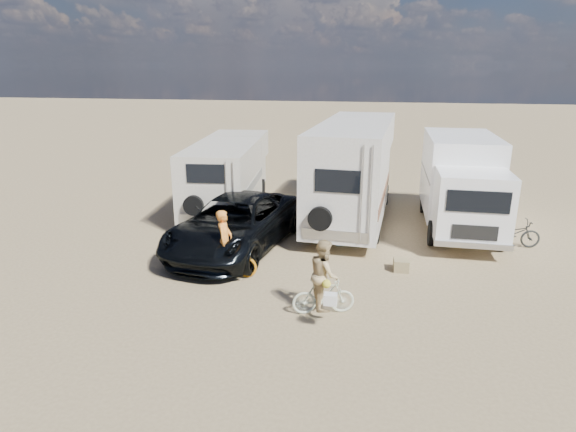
% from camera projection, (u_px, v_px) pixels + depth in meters
% --- Properties ---
extents(ground, '(140.00, 140.00, 0.00)m').
position_uv_depth(ground, '(344.00, 306.00, 11.65)').
color(ground, '#9D855D').
rests_on(ground, ground).
extents(rv_main, '(2.97, 8.11, 3.64)m').
position_uv_depth(rv_main, '(354.00, 172.00, 17.74)').
color(rv_main, silver).
rests_on(rv_main, ground).
extents(rv_left, '(2.94, 7.15, 2.74)m').
position_uv_depth(rv_left, '(228.00, 176.00, 19.22)').
color(rv_left, silver).
rests_on(rv_left, ground).
extents(box_truck, '(2.44, 6.22, 3.21)m').
position_uv_depth(box_truck, '(462.00, 185.00, 16.69)').
color(box_truck, white).
rests_on(box_truck, ground).
extents(dark_suv, '(3.66, 6.35, 1.66)m').
position_uv_depth(dark_suv, '(235.00, 224.00, 15.11)').
color(dark_suv, black).
rests_on(dark_suv, ground).
extents(bike_man, '(1.79, 0.69, 0.93)m').
position_uv_depth(bike_man, '(225.00, 260.00, 13.21)').
color(bike_man, '#C97710').
rests_on(bike_man, ground).
extents(bike_woman, '(1.53, 0.81, 0.88)m').
position_uv_depth(bike_woman, '(323.00, 296.00, 11.20)').
color(bike_woman, beige).
rests_on(bike_woman, ground).
extents(rider_man, '(0.44, 0.64, 1.72)m').
position_uv_depth(rider_man, '(225.00, 247.00, 13.09)').
color(rider_man, orange).
rests_on(rider_man, ground).
extents(rider_woman, '(0.82, 0.94, 1.65)m').
position_uv_depth(rider_woman, '(324.00, 281.00, 11.08)').
color(rider_woman, tan).
rests_on(rider_woman, ground).
extents(bike_parked, '(1.77, 0.70, 0.91)m').
position_uv_depth(bike_parked, '(512.00, 233.00, 15.36)').
color(bike_parked, '#242624').
rests_on(bike_parked, ground).
extents(cooler, '(0.61, 0.50, 0.43)m').
position_uv_depth(cooler, '(343.00, 238.00, 15.67)').
color(cooler, '#1F5A86').
rests_on(cooler, ground).
extents(crate, '(0.44, 0.44, 0.34)m').
position_uv_depth(crate, '(401.00, 265.00, 13.63)').
color(crate, '#887750').
rests_on(crate, ground).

